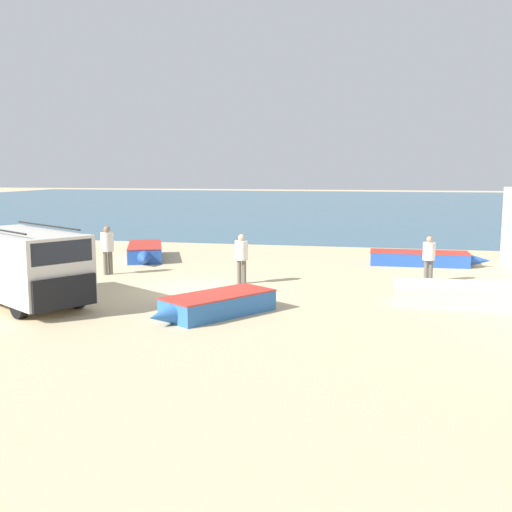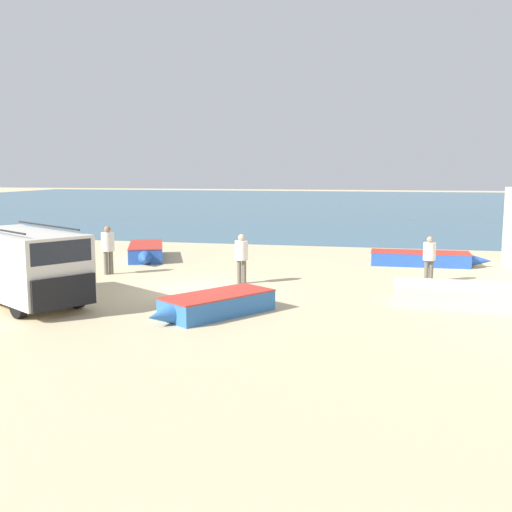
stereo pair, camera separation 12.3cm
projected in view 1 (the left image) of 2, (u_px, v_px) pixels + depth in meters
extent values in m
plane|color=tan|center=(201.00, 289.00, 19.81)|extent=(200.00, 200.00, 0.00)
cube|color=#33607A|center=(333.00, 203.00, 70.14)|extent=(120.00, 80.00, 0.01)
cube|color=beige|center=(24.00, 264.00, 17.34)|extent=(4.96, 4.13, 1.87)
cube|color=black|center=(65.00, 293.00, 15.77)|extent=(1.05, 1.58, 0.84)
cube|color=#1E232D|center=(62.00, 252.00, 15.68)|extent=(0.97, 1.49, 0.60)
cylinder|color=black|center=(77.00, 294.00, 17.06)|extent=(0.79, 0.61, 0.79)
cylinder|color=black|center=(19.00, 304.00, 15.86)|extent=(0.79, 0.61, 0.79)
cylinder|color=black|center=(31.00, 281.00, 19.05)|extent=(0.79, 0.61, 0.79)
cylinder|color=black|center=(47.00, 226.00, 17.72)|extent=(3.23, 2.07, 0.05)
cube|color=#ADA89E|center=(458.00, 295.00, 17.50)|extent=(3.67, 1.71, 0.56)
cube|color=silver|center=(458.00, 288.00, 17.47)|extent=(0.23, 1.50, 0.05)
cube|color=silver|center=(458.00, 285.00, 17.46)|extent=(3.71, 1.73, 0.04)
cube|color=#234CA3|center=(419.00, 259.00, 24.77)|extent=(3.93, 1.34, 0.53)
cone|color=#234CA3|center=(480.00, 261.00, 24.29)|extent=(0.87, 0.51, 0.50)
cube|color=#B22D23|center=(419.00, 254.00, 24.74)|extent=(0.21, 1.21, 0.05)
cube|color=#B22D23|center=(419.00, 252.00, 24.73)|extent=(3.97, 1.35, 0.04)
cube|color=#234CA3|center=(145.00, 252.00, 26.51)|extent=(2.60, 3.78, 0.62)
cone|color=#234CA3|center=(144.00, 259.00, 24.42)|extent=(0.83, 0.93, 0.58)
cube|color=#B22D23|center=(145.00, 246.00, 26.47)|extent=(1.28, 0.66, 0.05)
cube|color=#B22D23|center=(145.00, 245.00, 26.46)|extent=(2.63, 3.82, 0.04)
cube|color=#2D66AD|center=(219.00, 305.00, 16.31)|extent=(2.87, 3.29, 0.54)
cone|color=#2D66AD|center=(161.00, 316.00, 15.05)|extent=(0.81, 0.85, 0.51)
cube|color=#B22D23|center=(219.00, 297.00, 16.28)|extent=(1.12, 0.87, 0.05)
cube|color=#B22D23|center=(219.00, 294.00, 16.27)|extent=(2.90, 3.32, 0.04)
cylinder|color=#5B564C|center=(426.00, 271.00, 20.97)|extent=(0.15, 0.15, 0.79)
cylinder|color=#5B564C|center=(431.00, 271.00, 20.97)|extent=(0.15, 0.15, 0.79)
cylinder|color=silver|center=(429.00, 251.00, 20.87)|extent=(0.43, 0.43, 0.62)
sphere|color=tan|center=(430.00, 239.00, 20.81)|extent=(0.21, 0.21, 0.21)
cylinder|color=#5B564C|center=(244.00, 272.00, 20.71)|extent=(0.16, 0.16, 0.84)
cylinder|color=#5B564C|center=(239.00, 272.00, 20.69)|extent=(0.16, 0.16, 0.84)
cylinder|color=silver|center=(241.00, 250.00, 20.60)|extent=(0.45, 0.45, 0.66)
sphere|color=tan|center=(241.00, 238.00, 20.53)|extent=(0.23, 0.23, 0.23)
cylinder|color=#5B564C|center=(106.00, 263.00, 22.47)|extent=(0.17, 0.17, 0.89)
cylinder|color=#5B564C|center=(110.00, 263.00, 22.55)|extent=(0.17, 0.17, 0.89)
cylinder|color=silver|center=(107.00, 242.00, 22.40)|extent=(0.48, 0.48, 0.70)
sphere|color=#8C664C|center=(107.00, 229.00, 22.33)|extent=(0.24, 0.24, 0.24)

